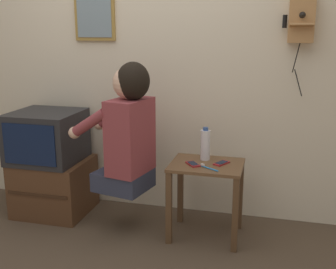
{
  "coord_description": "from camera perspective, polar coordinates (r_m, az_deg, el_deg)",
  "views": [
    {
      "loc": [
        0.99,
        -2.03,
        1.48
      ],
      "look_at": [
        0.27,
        0.72,
        0.76
      ],
      "focal_mm": 45.0,
      "sensor_mm": 36.0,
      "label": 1
    }
  ],
  "objects": [
    {
      "name": "wall_back",
      "position": [
        3.4,
        -2.4,
        10.76
      ],
      "size": [
        6.8,
        0.05,
        2.55
      ],
      "color": "beige",
      "rests_on": "ground_plane"
    },
    {
      "name": "tv_stand",
      "position": [
        3.6,
        -15.13,
        -6.73
      ],
      "size": [
        0.56,
        0.52,
        0.44
      ],
      "color": "#51331E",
      "rests_on": "ground_plane"
    },
    {
      "name": "side_table",
      "position": [
        3.03,
        5.2,
        -6.28
      ],
      "size": [
        0.51,
        0.41,
        0.55
      ],
      "color": "brown",
      "rests_on": "ground_plane"
    },
    {
      "name": "cell_phone_spare",
      "position": [
        2.99,
        7.25,
        -3.86
      ],
      "size": [
        0.11,
        0.14,
        0.01
      ],
      "rotation": [
        0.0,
        0.0,
        -0.5
      ],
      "color": "maroon",
      "rests_on": "side_table"
    },
    {
      "name": "framed_picture",
      "position": [
        3.51,
        -9.91,
        15.5
      ],
      "size": [
        0.34,
        0.03,
        0.38
      ],
      "color": "olive"
    },
    {
      "name": "television",
      "position": [
        3.48,
        -16.1,
        -0.26
      ],
      "size": [
        0.52,
        0.51,
        0.4
      ],
      "color": "#232326",
      "rests_on": "tv_stand"
    },
    {
      "name": "toothbrush",
      "position": [
        2.88,
        5.46,
        -4.49
      ],
      "size": [
        0.13,
        0.09,
        0.02
      ],
      "rotation": [
        0.0,
        0.0,
        1.01
      ],
      "color": "#338CD8",
      "rests_on": "side_table"
    },
    {
      "name": "cell_phone_held",
      "position": [
        2.95,
        3.39,
        -4.01
      ],
      "size": [
        0.12,
        0.13,
        0.01
      ],
      "rotation": [
        0.0,
        0.0,
        0.65
      ],
      "color": "maroon",
      "rests_on": "side_table"
    },
    {
      "name": "water_bottle",
      "position": [
        3.04,
        5.07,
        -1.37
      ],
      "size": [
        0.07,
        0.07,
        0.24
      ],
      "color": "silver",
      "rests_on": "side_table"
    },
    {
      "name": "person",
      "position": [
        3.0,
        -5.48,
        0.82
      ],
      "size": [
        0.61,
        0.47,
        0.93
      ],
      "rotation": [
        0.0,
        0.0,
        1.36
      ],
      "color": "#2D3347",
      "rests_on": "ground_plane"
    },
    {
      "name": "wall_phone_antique",
      "position": [
        3.16,
        17.63,
        14.78
      ],
      "size": [
        0.21,
        0.18,
        0.74
      ],
      "color": "#AD7A47"
    }
  ]
}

